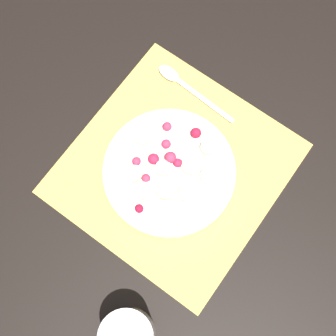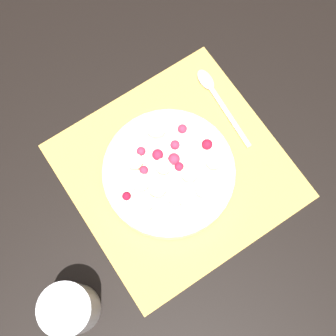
{
  "view_description": "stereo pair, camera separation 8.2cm",
  "coord_description": "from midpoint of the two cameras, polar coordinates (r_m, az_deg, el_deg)",
  "views": [
    {
      "loc": [
        -0.2,
        -0.13,
        0.84
      ],
      "look_at": [
        -0.02,
        0.0,
        0.05
      ],
      "focal_mm": 50.0,
      "sensor_mm": 36.0,
      "label": 1
    },
    {
      "loc": [
        -0.14,
        -0.19,
        0.84
      ],
      "look_at": [
        -0.02,
        0.0,
        0.05
      ],
      "focal_mm": 50.0,
      "sensor_mm": 36.0,
      "label": 2
    }
  ],
  "objects": [
    {
      "name": "placemat",
      "position": [
        0.87,
        -1.85,
        -0.46
      ],
      "size": [
        0.38,
        0.37,
        0.01
      ],
      "color": "#E0B251",
      "rests_on": "ground_plane"
    },
    {
      "name": "fruit_bowl",
      "position": [
        0.84,
        -2.76,
        -0.85
      ],
      "size": [
        0.24,
        0.24,
        0.05
      ],
      "color": "silver",
      "rests_on": "placemat"
    },
    {
      "name": "spoon",
      "position": [
        0.92,
        -0.95,
        9.98
      ],
      "size": [
        0.03,
        0.18,
        0.01
      ],
      "rotation": [
        0.0,
        0.0,
        1.51
      ],
      "color": "silver",
      "rests_on": "placemat"
    },
    {
      "name": "ground_plane",
      "position": [
        0.87,
        -1.85,
        -0.52
      ],
      "size": [
        3.0,
        3.0,
        0.0
      ],
      "primitive_type": "plane",
      "color": "black"
    },
    {
      "name": "drinking_glass",
      "position": [
        0.79,
        -7.99,
        -20.06
      ],
      "size": [
        0.08,
        0.08,
        0.11
      ],
      "color": "white",
      "rests_on": "ground_plane"
    }
  ]
}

